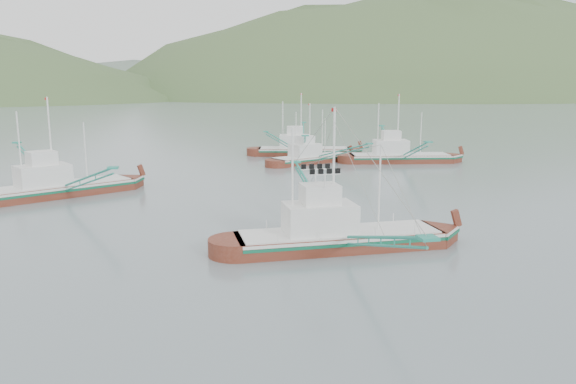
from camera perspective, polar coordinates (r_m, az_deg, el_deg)
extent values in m
plane|color=slate|center=(38.29, 1.86, -6.39)|extent=(1200.00, 1200.00, 0.00)
cube|color=#5D2213|center=(39.86, 5.21, -5.44)|extent=(14.57, 4.11, 1.94)
cube|color=silver|center=(39.63, 5.23, -4.30)|extent=(14.28, 4.18, 0.21)
cube|color=#0D5D3E|center=(39.70, 5.23, -4.64)|extent=(14.29, 4.20, 0.21)
cube|color=silver|center=(39.58, 5.24, -4.03)|extent=(13.85, 3.90, 0.12)
cube|color=silver|center=(38.91, 3.23, -2.72)|extent=(4.89, 3.17, 2.13)
cube|color=silver|center=(38.54, 3.26, -0.20)|extent=(2.55, 2.17, 1.35)
cylinder|color=white|center=(38.54, 4.66, 2.12)|extent=(0.15, 0.15, 8.71)
cylinder|color=white|center=(37.89, 0.46, 1.00)|extent=(0.14, 0.14, 7.40)
cylinder|color=white|center=(39.90, 9.28, 0.41)|extent=(0.12, 0.12, 6.10)
cube|color=#5D2213|center=(83.94, 11.31, 3.10)|extent=(15.01, 6.10, 1.94)
cube|color=silver|center=(83.83, 11.33, 3.66)|extent=(14.73, 6.13, 0.21)
cube|color=#0D5D3E|center=(83.86, 11.33, 3.50)|extent=(14.73, 6.15, 0.21)
cube|color=silver|center=(83.81, 11.34, 3.79)|extent=(14.26, 5.79, 0.12)
cube|color=silver|center=(83.34, 10.39, 4.49)|extent=(5.28, 3.82, 2.14)
cube|color=silver|center=(83.16, 10.43, 5.69)|extent=(2.83, 2.50, 1.36)
cylinder|color=white|center=(83.27, 11.13, 6.75)|extent=(0.16, 0.16, 8.75)
cylinder|color=white|center=(82.66, 9.14, 6.33)|extent=(0.14, 0.14, 7.44)
cylinder|color=white|center=(84.26, 13.35, 5.81)|extent=(0.12, 0.12, 6.12)
cube|color=#5D2213|center=(81.81, 2.42, 3.09)|extent=(12.85, 8.56, 1.69)
cube|color=silver|center=(81.72, 2.43, 3.59)|extent=(12.66, 8.51, 0.19)
cube|color=#0D5D3E|center=(81.75, 2.43, 3.44)|extent=(12.66, 8.52, 0.19)
cube|color=silver|center=(81.70, 2.43, 3.70)|extent=(12.21, 8.13, 0.10)
cube|color=silver|center=(80.78, 1.75, 4.26)|extent=(4.97, 4.27, 1.86)
cube|color=silver|center=(80.62, 1.75, 5.33)|extent=(2.78, 2.63, 1.18)
cylinder|color=white|center=(81.03, 2.22, 6.31)|extent=(0.13, 0.13, 7.59)
cylinder|color=white|center=(79.49, 0.81, 5.82)|extent=(0.12, 0.12, 6.45)
cylinder|color=white|center=(83.05, 3.78, 5.62)|extent=(0.10, 0.10, 5.31)
cube|color=#5D2213|center=(62.43, -22.18, -0.19)|extent=(14.90, 10.71, 1.98)
cube|color=silver|center=(62.28, -22.23, 0.57)|extent=(14.68, 10.63, 0.22)
cube|color=#0D5D3E|center=(62.32, -22.22, 0.35)|extent=(14.69, 10.65, 0.22)
cube|color=silver|center=(62.25, -22.25, 0.75)|extent=(14.16, 10.17, 0.12)
cube|color=silver|center=(61.63, -23.62, 1.53)|extent=(5.87, 5.18, 2.18)
cube|color=silver|center=(61.39, -23.74, 3.17)|extent=(3.31, 3.16, 1.39)
cylinder|color=white|center=(61.52, -22.98, 4.73)|extent=(0.16, 0.16, 8.91)
cylinder|color=white|center=(60.74, -25.59, 3.82)|extent=(0.14, 0.14, 7.58)
cylinder|color=white|center=(62.82, -19.89, 3.84)|extent=(0.12, 0.12, 6.24)
cube|color=#5D2213|center=(90.47, 1.63, 3.87)|extent=(15.08, 7.04, 1.94)
cube|color=silver|center=(90.37, 1.64, 4.39)|extent=(14.81, 7.05, 0.21)
cube|color=#0D5D3E|center=(90.40, 1.63, 4.24)|extent=(14.82, 7.07, 0.21)
cube|color=silver|center=(90.35, 1.64, 4.51)|extent=(14.33, 6.69, 0.12)
cube|color=silver|center=(90.24, 0.71, 5.16)|extent=(5.43, 4.12, 2.14)
cube|color=silver|center=(90.07, 0.71, 6.27)|extent=(2.94, 2.65, 1.36)
cylinder|color=white|center=(89.96, 1.34, 7.25)|extent=(0.16, 0.16, 8.75)
cylinder|color=white|center=(90.03, -0.53, 6.84)|extent=(0.14, 0.14, 7.44)
cylinder|color=white|center=(90.14, 3.51, 6.41)|extent=(0.12, 0.12, 6.12)
ellipsoid|color=#415C2F|center=(527.89, 16.44, 9.35)|extent=(684.00, 432.00, 306.00)
ellipsoid|color=slate|center=(596.84, -8.30, 9.82)|extent=(960.00, 400.00, 240.00)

